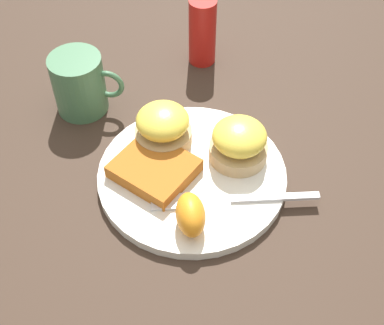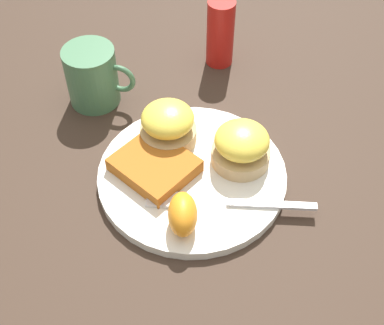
{
  "view_description": "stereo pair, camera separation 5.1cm",
  "coord_description": "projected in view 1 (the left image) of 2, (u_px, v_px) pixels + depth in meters",
  "views": [
    {
      "loc": [
        0.06,
        -0.45,
        0.57
      ],
      "look_at": [
        0.0,
        0.0,
        0.03
      ],
      "focal_mm": 50.0,
      "sensor_mm": 36.0,
      "label": 1
    },
    {
      "loc": [
        0.12,
        -0.44,
        0.57
      ],
      "look_at": [
        0.0,
        0.0,
        0.03
      ],
      "focal_mm": 50.0,
      "sensor_mm": 36.0,
      "label": 2
    }
  ],
  "objects": [
    {
      "name": "ground_plane",
      "position": [
        192.0,
        179.0,
        0.73
      ],
      "size": [
        1.1,
        1.1,
        0.0
      ],
      "primitive_type": "plane",
      "color": "#38281E"
    },
    {
      "name": "plate",
      "position": [
        192.0,
        175.0,
        0.72
      ],
      "size": [
        0.25,
        0.25,
        0.01
      ],
      "primitive_type": "cylinder",
      "color": "silver",
      "rests_on": "ground_plane"
    },
    {
      "name": "sandwich_benedict_left",
      "position": [
        239.0,
        142.0,
        0.72
      ],
      "size": [
        0.08,
        0.08,
        0.06
      ],
      "color": "tan",
      "rests_on": "plate"
    },
    {
      "name": "sandwich_benedict_right",
      "position": [
        163.0,
        127.0,
        0.73
      ],
      "size": [
        0.08,
        0.08,
        0.06
      ],
      "color": "tan",
      "rests_on": "plate"
    },
    {
      "name": "hashbrown_patty",
      "position": [
        154.0,
        168.0,
        0.71
      ],
      "size": [
        0.13,
        0.12,
        0.02
      ],
      "primitive_type": "cube",
      "rotation": [
        0.0,
        0.0,
        -0.48
      ],
      "color": "#A7591B",
      "rests_on": "plate"
    },
    {
      "name": "orange_wedge",
      "position": [
        191.0,
        215.0,
        0.65
      ],
      "size": [
        0.05,
        0.07,
        0.04
      ],
      "primitive_type": "ellipsoid",
      "rotation": [
        0.0,
        0.0,
        1.85
      ],
      "color": "orange",
      "rests_on": "plate"
    },
    {
      "name": "fork",
      "position": [
        224.0,
        200.0,
        0.68
      ],
      "size": [
        0.22,
        0.06,
        0.0
      ],
      "color": "silver",
      "rests_on": "plate"
    },
    {
      "name": "cup",
      "position": [
        80.0,
        84.0,
        0.79
      ],
      "size": [
        0.11,
        0.08,
        0.09
      ],
      "color": "#42704C",
      "rests_on": "ground_plane"
    },
    {
      "name": "condiment_bottle",
      "position": [
        202.0,
        32.0,
        0.85
      ],
      "size": [
        0.04,
        0.04,
        0.11
      ],
      "primitive_type": "cylinder",
      "color": "#B21914",
      "rests_on": "ground_plane"
    }
  ]
}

